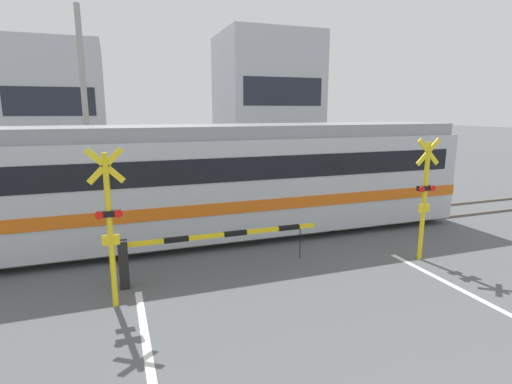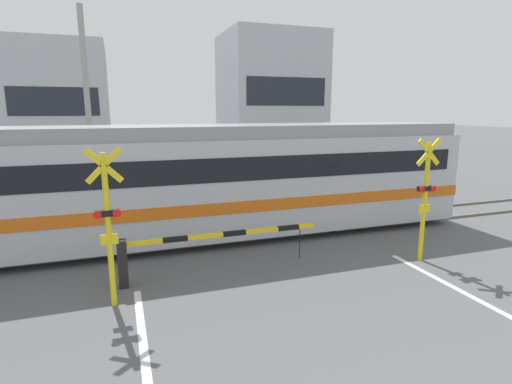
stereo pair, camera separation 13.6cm
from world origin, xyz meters
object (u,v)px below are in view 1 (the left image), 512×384
commuter_train (97,185)px  crossing_barrier_far (268,186)px  crossing_signal_right (425,194)px  pedestrian (208,180)px  crossing_barrier_near (185,247)px  crossing_signal_left (110,221)px

commuter_train → crossing_barrier_far: 7.06m
crossing_signal_right → crossing_barrier_far: bearing=102.5°
pedestrian → crossing_barrier_near: bearing=-106.6°
commuter_train → pedestrian: commuter_train is taller
commuter_train → crossing_signal_left: (0.33, -3.59, -0.08)m
crossing_signal_left → crossing_signal_right: 7.38m
crossing_barrier_near → crossing_barrier_far: bearing=54.4°
pedestrian → commuter_train: bearing=-130.1°
crossing_signal_left → pedestrian: bearing=65.8°
crossing_barrier_near → pedestrian: 8.10m
crossing_signal_right → pedestrian: crossing_signal_right is taller
crossing_barrier_far → crossing_signal_left: bearing=-130.6°
crossing_signal_left → crossing_signal_right: bearing=0.0°
crossing_barrier_far → commuter_train: bearing=-152.4°
crossing_barrier_far → crossing_signal_right: size_ratio=1.49×
crossing_barrier_near → pedestrian: bearing=73.4°
crossing_barrier_near → crossing_signal_left: (-1.51, -0.76, 0.94)m
crossing_barrier_near → crossing_signal_left: size_ratio=1.49×
crossing_barrier_near → commuter_train: bearing=123.0°
crossing_signal_left → pedestrian: crossing_signal_left is taller
crossing_barrier_near → crossing_signal_right: bearing=-7.4°
crossing_signal_right → pedestrian: 9.28m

